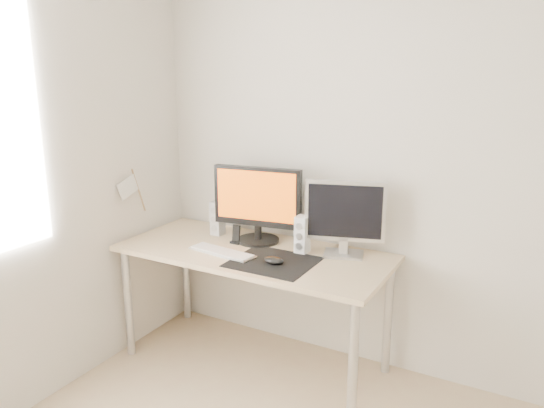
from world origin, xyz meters
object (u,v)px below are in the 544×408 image
at_px(speaker_right, 302,234).
at_px(keyboard, 222,252).
at_px(main_monitor, 257,202).
at_px(phone_dock, 236,238).
at_px(second_monitor, 345,215).
at_px(speaker_left, 218,218).
at_px(mouse, 274,260).
at_px(desk, 254,263).

height_order(speaker_right, keyboard, speaker_right).
distance_m(main_monitor, speaker_right, 0.36).
distance_m(speaker_right, phone_dock, 0.43).
bearing_deg(second_monitor, speaker_left, -178.46).
bearing_deg(phone_dock, keyboard, -82.92).
relative_size(mouse, speaker_left, 0.54).
relative_size(second_monitor, phone_dock, 3.85).
relative_size(desk, main_monitor, 2.90).
distance_m(main_monitor, second_monitor, 0.55).
height_order(mouse, phone_dock, phone_dock).
height_order(keyboard, phone_dock, phone_dock).
distance_m(speaker_right, keyboard, 0.47).
bearing_deg(speaker_left, main_monitor, -1.13).
xyz_separation_m(speaker_left, speaker_right, (0.62, -0.05, 0.00)).
bearing_deg(second_monitor, mouse, -131.21).
bearing_deg(keyboard, desk, 42.61).
bearing_deg(keyboard, phone_dock, 97.08).
xyz_separation_m(main_monitor, keyboard, (-0.08, -0.28, -0.25)).
xyz_separation_m(mouse, main_monitor, (-0.27, 0.29, 0.23)).
relative_size(speaker_right, keyboard, 0.51).
bearing_deg(mouse, phone_dock, 151.07).
distance_m(speaker_left, speaker_right, 0.62).
bearing_deg(speaker_left, phone_dock, -24.53).
bearing_deg(keyboard, main_monitor, 74.42).
bearing_deg(second_monitor, main_monitor, -177.01).
bearing_deg(speaker_right, second_monitor, 16.83).
distance_m(desk, main_monitor, 0.37).
xyz_separation_m(speaker_right, keyboard, (-0.40, -0.24, -0.10)).
distance_m(desk, keyboard, 0.20).
height_order(mouse, keyboard, mouse).
relative_size(desk, keyboard, 3.71).
bearing_deg(phone_dock, main_monitor, 39.95).
relative_size(mouse, phone_dock, 1.02).
distance_m(second_monitor, speaker_right, 0.27).
relative_size(speaker_left, speaker_right, 1.00).
xyz_separation_m(main_monitor, second_monitor, (0.55, 0.03, -0.01)).
relative_size(speaker_left, phone_dock, 1.90).
relative_size(second_monitor, speaker_right, 2.03).
relative_size(mouse, keyboard, 0.27).
distance_m(mouse, main_monitor, 0.46).
xyz_separation_m(keyboard, phone_dock, (-0.02, 0.19, 0.03)).
distance_m(mouse, phone_dock, 0.43).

